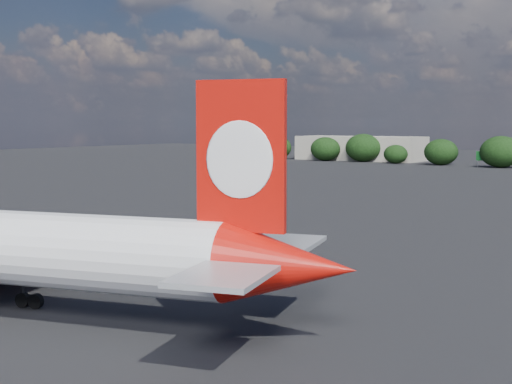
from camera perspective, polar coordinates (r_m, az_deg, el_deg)
The scene contains 3 objects.
ground at distance 95.71m, azimuth 8.41°, elevation -1.97°, with size 500.00×500.00×0.00m, color black.
terminal_building at distance 242.18m, azimuth 8.36°, elevation 3.48°, with size 42.00×16.00×8.00m.
highway_sign at distance 210.14m, azimuth 17.99°, elevation 2.73°, with size 6.00×0.30×4.50m.
Camera 1 is at (41.61, -25.29, 12.38)m, focal length 50.00 mm.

